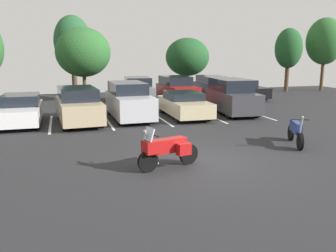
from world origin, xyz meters
name	(u,v)px	position (x,y,z in m)	size (l,w,h in m)	color
ground	(206,163)	(0.00, 0.00, -0.05)	(44.00, 44.00, 0.10)	#262628
motorcycle_touring	(167,149)	(-1.44, -0.29, 0.63)	(2.11, 1.02, 1.36)	black
motorcycle_second	(296,132)	(4.14, 1.03, 0.54)	(0.97, 2.03, 1.29)	black
parking_stripes	(108,121)	(-2.23, 8.12, 0.00)	(17.30, 4.90, 0.01)	silver
car_white	(21,110)	(-6.45, 8.52, 0.72)	(1.88, 4.48, 1.48)	white
car_tan	(78,105)	(-3.69, 8.03, 0.90)	(2.23, 4.66, 1.78)	tan
car_silver	(129,101)	(-1.00, 8.55, 0.95)	(1.98, 4.82, 1.94)	#B7B7BC
car_champagne	(184,104)	(2.03, 8.20, 0.69)	(1.98, 4.64, 1.38)	#C1B289
car_charcoal	(232,97)	(5.04, 8.42, 1.00)	(2.15, 4.53, 2.01)	#38383D
car_far_grey	(138,90)	(0.74, 14.44, 0.88)	(2.24, 4.50, 1.81)	slate
car_far_red	(177,89)	(3.60, 14.43, 0.89)	(2.09, 4.46, 1.81)	maroon
car_far_navy	(213,88)	(6.47, 14.45, 0.90)	(2.07, 4.87, 1.78)	navy
car_far_black	(245,89)	(9.33, 14.83, 0.68)	(1.78, 4.88, 1.40)	black
tree_center	(83,52)	(-2.84, 16.19, 3.53)	(3.87, 3.87, 5.28)	#4C3823
tree_far_right	(289,49)	(15.35, 18.16, 3.84)	(2.43, 2.43, 5.66)	#4C3823
tree_left	(73,42)	(-3.39, 20.00, 4.35)	(2.95, 2.95, 6.44)	#4C3823
tree_right	(187,57)	(6.54, 20.53, 3.10)	(3.90, 3.90, 4.79)	#4C3823
tree_center_right	(325,41)	(18.98, 17.92, 4.49)	(3.34, 3.34, 6.63)	#4C3823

